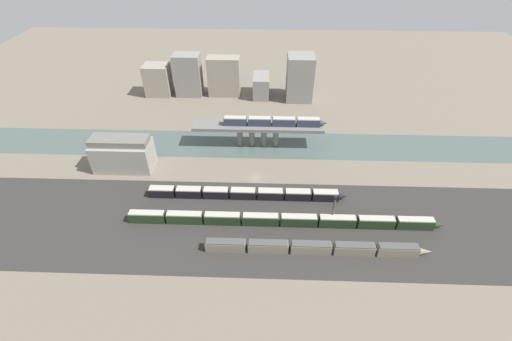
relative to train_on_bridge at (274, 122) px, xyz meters
name	(u,v)px	position (x,y,z in m)	size (l,w,h in m)	color
ground_plane	(256,178)	(-6.95, -23.42, -11.75)	(400.00, 400.00, 0.00)	#756B5B
railbed_yard	(254,224)	(-6.95, -47.42, -11.75)	(280.00, 42.00, 0.01)	#33302D
river_water	(258,145)	(-6.95, 0.00, -11.75)	(320.00, 20.72, 0.01)	#4C5B56
bridge	(258,129)	(-6.95, 0.00, -3.63)	(55.56, 8.11, 9.99)	slate
train_on_bridge	(274,122)	(0.00, 0.00, 0.00)	(43.51, 2.89, 3.61)	#2D384C
train_yard_near	(315,248)	(12.18, -58.32, -9.87)	(68.19, 2.73, 3.83)	gray
train_yard_mid	(283,220)	(2.79, -47.30, -9.75)	(103.68, 2.65, 4.06)	#23381E
train_yard_far	(247,194)	(-9.98, -34.50, -9.95)	(70.87, 3.17, 3.68)	black
warehouse_building	(123,154)	(-59.37, -18.17, -5.13)	(22.59, 10.82, 13.92)	#9E998E
signal_tower	(333,210)	(18.76, -46.05, -5.76)	(1.00, 0.78, 11.82)	#4C4C51
city_block_far_left	(158,80)	(-62.90, 49.41, -3.48)	(13.49, 11.13, 16.55)	gray
city_block_left	(188,75)	(-46.04, 49.63, -0.60)	(13.94, 9.75, 22.31)	gray
city_block_center	(224,76)	(-26.78, 50.13, -1.31)	(17.06, 8.49, 20.88)	gray
city_block_right	(261,86)	(-6.63, 49.53, -6.11)	(8.60, 15.63, 11.29)	gray
city_block_far_right	(300,78)	(13.67, 46.48, 0.04)	(13.62, 13.66, 23.59)	gray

